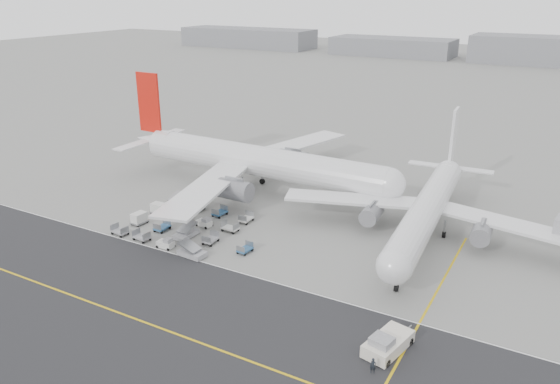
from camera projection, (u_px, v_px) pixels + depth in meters
The scene contains 8 objects.
ground at pixel (223, 259), 80.68m from camera, with size 700.00×700.00×0.00m, color gray.
taxiway at pixel (170, 332), 63.70m from camera, with size 220.00×59.00×0.03m.
airliner_a at pixel (254, 160), 106.27m from camera, with size 61.19×60.50×21.10m.
airliner_b at pixel (428, 207), 86.92m from camera, with size 47.98×48.64×16.77m.
pushback_tug at pixel (387, 343), 59.97m from camera, with size 4.41×8.70×2.45m.
gse_cluster at pixel (184, 228), 91.20m from camera, with size 23.18×22.34×2.10m, color #A2A1A7, non-canonical shape.
stray_dolly at pixel (245, 252), 82.72m from camera, with size 1.53×2.49×1.53m, color silver, non-canonical shape.
ground_crew_a at pixel (373, 366), 56.62m from camera, with size 0.64×0.42×1.75m, color black.
Camera 1 is at (42.48, -58.74, 37.76)m, focal length 35.00 mm.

